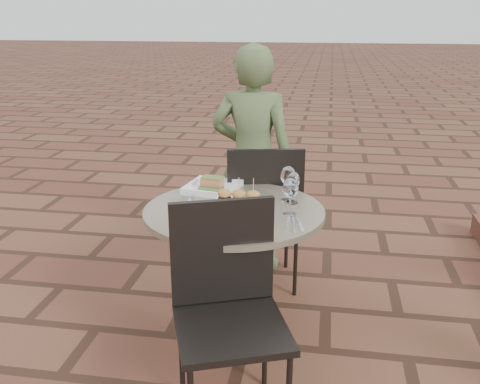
% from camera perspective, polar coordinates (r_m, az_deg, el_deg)
% --- Properties ---
extents(ground, '(60.00, 60.00, 0.00)m').
position_cam_1_polar(ground, '(2.93, 0.53, -15.80)').
color(ground, brown).
rests_on(ground, ground).
extents(cafe_table, '(0.90, 0.90, 0.73)m').
position_cam_1_polar(cafe_table, '(2.75, -0.62, -6.61)').
color(cafe_table, gray).
rests_on(cafe_table, ground).
extents(chair_far, '(0.53, 0.53, 0.93)m').
position_cam_1_polar(chair_far, '(3.21, 2.51, -1.57)').
color(chair_far, black).
rests_on(chair_far, ground).
extents(chair_near, '(0.57, 0.57, 0.93)m').
position_cam_1_polar(chair_near, '(2.25, -1.39, -10.93)').
color(chair_near, black).
rests_on(chair_near, ground).
extents(diner, '(0.56, 0.38, 1.49)m').
position_cam_1_polar(diner, '(3.49, 1.33, 3.45)').
color(diner, '#4A5C33').
rests_on(diner, ground).
extents(plate_salmon, '(0.31, 0.31, 0.07)m').
position_cam_1_polar(plate_salmon, '(2.94, -2.95, 0.63)').
color(plate_salmon, white).
rests_on(plate_salmon, cafe_table).
extents(plate_sliders, '(0.27, 0.27, 0.18)m').
position_cam_1_polar(plate_sliders, '(2.60, -0.12, -1.35)').
color(plate_sliders, white).
rests_on(plate_sliders, cafe_table).
extents(plate_tuna, '(0.31, 0.31, 0.03)m').
position_cam_1_polar(plate_tuna, '(2.39, -1.23, -3.83)').
color(plate_tuna, white).
rests_on(plate_tuna, cafe_table).
extents(wine_glass_right, '(0.08, 0.08, 0.18)m').
position_cam_1_polar(wine_glass_right, '(2.55, 5.40, 0.30)').
color(wine_glass_right, white).
rests_on(wine_glass_right, cafe_table).
extents(wine_glass_mid, '(0.08, 0.08, 0.18)m').
position_cam_1_polar(wine_glass_mid, '(2.74, 5.14, 1.66)').
color(wine_glass_mid, white).
rests_on(wine_glass_mid, cafe_table).
extents(wine_glass_far, '(0.07, 0.07, 0.16)m').
position_cam_1_polar(wine_glass_far, '(2.72, 5.66, 1.17)').
color(wine_glass_far, white).
rests_on(wine_glass_far, cafe_table).
extents(steel_ramekin, '(0.07, 0.07, 0.05)m').
position_cam_1_polar(steel_ramekin, '(2.74, -5.59, -0.70)').
color(steel_ramekin, silver).
rests_on(steel_ramekin, cafe_table).
extents(cutlery_set, '(0.13, 0.24, 0.00)m').
position_cam_1_polar(cutlery_set, '(2.48, 5.75, -3.38)').
color(cutlery_set, silver).
rests_on(cutlery_set, cafe_table).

